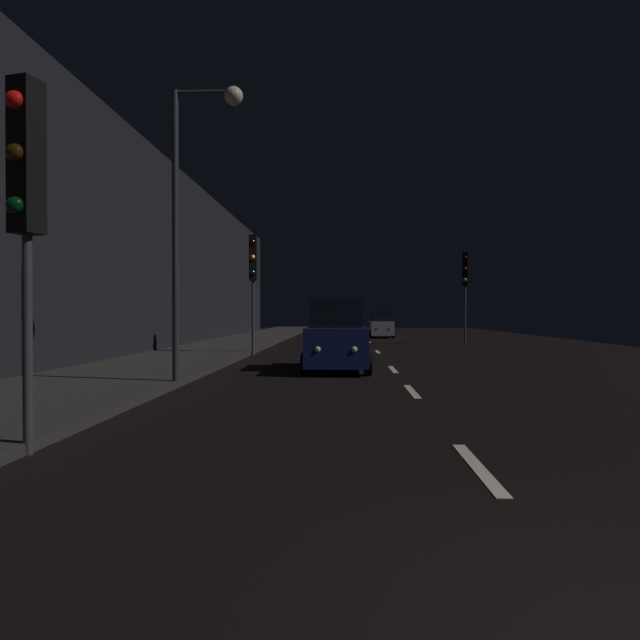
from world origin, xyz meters
TOP-DOWN VIEW (x-y plane):
  - ground at (0.00, 24.50)m, footprint 27.65×84.00m
  - sidewalk_left at (-7.62, 24.50)m, footprint 4.40×84.00m
  - building_facade_left at (-10.22, 21.00)m, footprint 0.80×63.00m
  - lane_centerline at (0.00, 19.74)m, footprint 0.16×36.63m
  - traffic_light_near_left at (-5.43, 3.35)m, footprint 0.38×0.48m
  - traffic_light_far_left at (-5.32, 20.14)m, footprint 0.33×0.47m
  - traffic_light_far_right at (5.32, 29.27)m, footprint 0.38×0.48m
  - streetlamp_overhead at (-5.06, 9.91)m, footprint 1.70×0.44m
  - car_approaching_headlights at (-1.74, 14.14)m, footprint 1.99×4.32m
  - car_distant_taillights at (1.16, 38.30)m, footprint 1.77×3.84m

SIDE VIEW (x-z plane):
  - ground at x=0.00m, z-range -0.02..0.00m
  - lane_centerline at x=0.00m, z-range 0.00..0.01m
  - sidewalk_left at x=-7.62m, z-range 0.00..0.15m
  - car_distant_taillights at x=1.16m, z-range -0.08..1.85m
  - car_approaching_headlights at x=-1.74m, z-range -0.09..2.08m
  - traffic_light_near_left at x=-5.43m, z-range 1.03..5.66m
  - traffic_light_far_left at x=-5.32m, z-range 1.15..6.18m
  - traffic_light_far_right at x=5.32m, z-range 1.22..6.45m
  - building_facade_left at x=-10.22m, z-range 0.00..9.06m
  - streetlamp_overhead at x=-5.06m, z-range 1.17..8.27m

